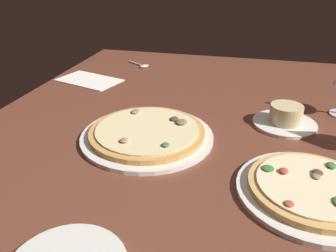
{
  "coord_description": "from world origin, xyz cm",
  "views": [
    {
      "loc": [
        69.14,
        11.96,
        42.2
      ],
      "look_at": [
        1.54,
        -4.73,
        7.0
      ],
      "focal_mm": 35.44,
      "sensor_mm": 36.0,
      "label": 1
    }
  ],
  "objects_px": {
    "pizza_side": "(311,189)",
    "spoon": "(142,65)",
    "paper_menu": "(89,80)",
    "ramekin_on_saucer": "(285,118)",
    "pizza_main": "(147,133)"
  },
  "relations": [
    {
      "from": "pizza_main",
      "to": "paper_menu",
      "type": "relative_size",
      "value": 1.46
    },
    {
      "from": "pizza_side",
      "to": "spoon",
      "type": "xyz_separation_m",
      "value": [
        -0.69,
        -0.54,
        -0.01
      ]
    },
    {
      "from": "ramekin_on_saucer",
      "to": "paper_menu",
      "type": "bearing_deg",
      "value": -107.25
    },
    {
      "from": "ramekin_on_saucer",
      "to": "paper_menu",
      "type": "height_order",
      "value": "ramekin_on_saucer"
    },
    {
      "from": "pizza_main",
      "to": "paper_menu",
      "type": "xyz_separation_m",
      "value": [
        -0.35,
        -0.32,
        -0.01
      ]
    },
    {
      "from": "pizza_side",
      "to": "paper_menu",
      "type": "height_order",
      "value": "pizza_side"
    },
    {
      "from": "pizza_side",
      "to": "paper_menu",
      "type": "distance_m",
      "value": 0.83
    },
    {
      "from": "pizza_side",
      "to": "ramekin_on_saucer",
      "type": "bearing_deg",
      "value": -174.46
    },
    {
      "from": "pizza_main",
      "to": "spoon",
      "type": "xyz_separation_m",
      "value": [
        -0.56,
        -0.19,
        -0.01
      ]
    },
    {
      "from": "pizza_main",
      "to": "spoon",
      "type": "bearing_deg",
      "value": -160.83
    },
    {
      "from": "pizza_side",
      "to": "ramekin_on_saucer",
      "type": "distance_m",
      "value": 0.29
    },
    {
      "from": "spoon",
      "to": "paper_menu",
      "type": "bearing_deg",
      "value": -31.42
    },
    {
      "from": "pizza_main",
      "to": "ramekin_on_saucer",
      "type": "xyz_separation_m",
      "value": [
        -0.15,
        0.32,
        0.01
      ]
    },
    {
      "from": "paper_menu",
      "to": "pizza_side",
      "type": "bearing_deg",
      "value": 70.86
    },
    {
      "from": "pizza_side",
      "to": "spoon",
      "type": "height_order",
      "value": "pizza_side"
    }
  ]
}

